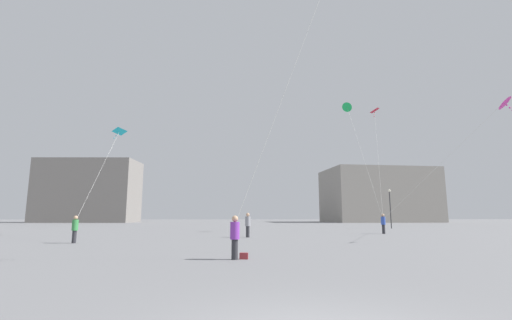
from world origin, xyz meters
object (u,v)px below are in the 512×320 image
object	(u,v)px
kite_emerald_diamond	(347,108)
handbag_beside_flyer	(244,256)
kite_magenta_diamond	(502,105)
building_centre_hall	(378,196)
person_in_grey	(248,224)
building_left_hall	(89,191)
lamppost_east	(390,202)
person_in_purple	(235,235)
kite_crimson_delta	(375,113)
person_in_green	(75,228)
kite_cyan_delta	(119,133)
person_in_blue	(383,223)

from	to	relation	value
kite_emerald_diamond	handbag_beside_flyer	distance (m)	27.37
kite_magenta_diamond	building_centre_hall	bearing A→B (deg)	73.93
person_in_grey	building_centre_hall	distance (m)	69.82
building_left_hall	lamppost_east	world-z (taller)	building_left_hall
person_in_purple	lamppost_east	world-z (taller)	lamppost_east
person_in_grey	kite_crimson_delta	size ratio (longest dim) A/B	0.14
building_centre_hall	person_in_grey	bearing A→B (deg)	-120.44
person_in_purple	lamppost_east	size ratio (longest dim) A/B	0.33
person_in_purple	person_in_green	distance (m)	12.85
person_in_green	building_left_hall	xyz separation A→B (m)	(-26.12, 64.90, 6.58)
person_in_purple	building_centre_hall	xyz separation A→B (m)	(36.20, 73.46, 5.75)
person_in_purple	person_in_grey	world-z (taller)	person_in_grey
building_centre_hall	person_in_green	bearing A→B (deg)	-125.21
person_in_grey	kite_crimson_delta	distance (m)	23.29
person_in_green	kite_emerald_diamond	size ratio (longest dim) A/B	0.13
person_in_green	kite_cyan_delta	distance (m)	11.42
person_in_green	kite_crimson_delta	size ratio (longest dim) A/B	0.12
handbag_beside_flyer	building_left_hall	bearing A→B (deg)	116.27
person_in_purple	kite_cyan_delta	bearing A→B (deg)	-118.90
person_in_green	person_in_grey	distance (m)	11.75
handbag_beside_flyer	kite_crimson_delta	bearing A→B (deg)	57.71
person_in_purple	building_left_hall	bearing A→B (deg)	-124.46
person_in_green	kite_cyan_delta	world-z (taller)	kite_cyan_delta
person_in_green	kite_magenta_diamond	xyz separation A→B (m)	(26.75, -1.41, 7.78)
person_in_green	kite_magenta_diamond	size ratio (longest dim) A/B	0.14
person_in_blue	kite_magenta_diamond	xyz separation A→B (m)	(3.62, -10.85, 7.69)
person_in_purple	person_in_green	bearing A→B (deg)	-101.57
handbag_beside_flyer	lamppost_east	bearing A→B (deg)	57.36
kite_crimson_delta	handbag_beside_flyer	xyz separation A→B (m)	(-16.02, -25.35, -13.57)
person_in_grey	lamppost_east	bearing A→B (deg)	25.83
kite_cyan_delta	building_left_hall	size ratio (longest dim) A/B	0.38
person_in_grey	building_centre_hall	world-z (taller)	building_centre_hall
person_in_blue	handbag_beside_flyer	bearing A→B (deg)	178.95
person_in_green	kite_cyan_delta	size ratio (longest dim) A/B	0.18
person_in_blue	person_in_grey	size ratio (longest dim) A/B	0.98
person_in_blue	person_in_green	xyz separation A→B (m)	(-23.13, -9.45, -0.09)
kite_cyan_delta	handbag_beside_flyer	world-z (taller)	kite_cyan_delta
kite_emerald_diamond	lamppost_east	distance (m)	15.65
kite_magenta_diamond	building_left_hall	distance (m)	84.81
person_in_purple	person_in_grey	size ratio (longest dim) A/B	0.89
kite_crimson_delta	building_left_hall	size ratio (longest dim) A/B	0.57
person_in_grey	kite_emerald_diamond	bearing A→B (deg)	19.94
person_in_green	kite_magenta_diamond	bearing A→B (deg)	-157.53
person_in_blue	kite_emerald_diamond	xyz separation A→B (m)	(-1.67, 3.53, 11.94)
kite_magenta_diamond	kite_cyan_delta	size ratio (longest dim) A/B	1.31
kite_crimson_delta	kite_magenta_diamond	bearing A→B (deg)	-87.84
person_in_purple	kite_magenta_diamond	bearing A→B (deg)	141.94
building_left_hall	building_centre_hall	size ratio (longest dim) A/B	0.86
person_in_green	kite_cyan_delta	bearing A→B (deg)	-60.41
kite_emerald_diamond	building_left_hall	distance (m)	70.63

